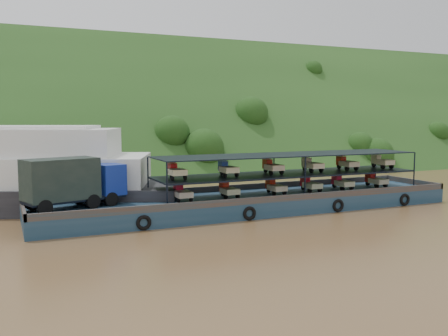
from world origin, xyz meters
name	(u,v)px	position (x,y,z in m)	size (l,w,h in m)	color
ground	(260,208)	(0.00, 0.00, 0.00)	(160.00, 160.00, 0.00)	brown
hillside	(146,168)	(0.00, 36.00, 0.00)	(140.00, 28.00, 28.00)	#1B3914
cargo_barge	(235,197)	(-2.59, -0.59, 1.19)	(35.11, 7.18, 4.79)	#122D42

